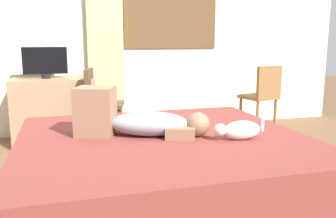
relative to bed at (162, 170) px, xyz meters
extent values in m
plane|color=brown|center=(-0.01, 0.01, -0.25)|extent=(16.00, 16.00, 0.00)
cube|color=beige|center=(-0.01, 2.30, 1.20)|extent=(6.40, 0.12, 2.90)
cube|color=brown|center=(0.73, 2.23, 1.41)|extent=(1.24, 0.02, 1.19)
cube|color=white|center=(0.73, 2.23, 1.41)|extent=(1.16, 0.02, 1.11)
cube|color=#997A56|center=(0.00, 0.00, -0.18)|extent=(2.02, 1.88, 0.14)
cube|color=brown|center=(0.00, 0.00, 0.07)|extent=(1.96, 1.82, 0.36)
ellipsoid|color=#8C939E|center=(-0.08, 0.04, 0.34)|extent=(0.61, 0.43, 0.17)
sphere|color=#8C664C|center=(0.24, -0.08, 0.34)|extent=(0.17, 0.17, 0.17)
cube|color=#8C664C|center=(-0.44, 0.17, 0.42)|extent=(0.33, 0.31, 0.34)
cube|color=#8C664C|center=(0.12, -0.04, 0.29)|extent=(0.28, 0.33, 0.08)
ellipsoid|color=silver|center=(0.49, -0.24, 0.32)|extent=(0.27, 0.13, 0.13)
sphere|color=silver|center=(0.34, -0.23, 0.33)|extent=(0.08, 0.08, 0.08)
cylinder|color=silver|center=(0.64, -0.25, 0.38)|extent=(0.02, 0.02, 0.16)
cube|color=#997A56|center=(-0.77, 1.90, 0.12)|extent=(0.90, 0.56, 0.74)
cylinder|color=black|center=(-0.84, 1.90, 0.52)|extent=(0.10, 0.10, 0.05)
cube|color=black|center=(-0.84, 1.90, 0.69)|extent=(0.48, 0.06, 0.30)
cylinder|color=gold|center=(-0.39, 2.06, 0.53)|extent=(0.07, 0.07, 0.08)
cylinder|color=#4C3828|center=(-0.03, 1.71, -0.03)|extent=(0.04, 0.04, 0.44)
cylinder|color=#4C3828|center=(-0.10, 1.41, -0.03)|extent=(0.04, 0.04, 0.44)
cylinder|color=#4C3828|center=(-0.33, 1.77, -0.03)|extent=(0.04, 0.04, 0.44)
cylinder|color=#4C3828|center=(-0.40, 1.48, -0.03)|extent=(0.04, 0.04, 0.44)
cube|color=#4C3828|center=(-0.22, 1.59, 0.21)|extent=(0.46, 0.46, 0.04)
cube|color=#4C3828|center=(-0.38, 1.63, 0.42)|extent=(0.13, 0.38, 0.38)
cylinder|color=brown|center=(1.52, 1.74, -0.03)|extent=(0.04, 0.04, 0.44)
cylinder|color=brown|center=(1.82, 1.82, -0.03)|extent=(0.04, 0.04, 0.44)
cylinder|color=brown|center=(1.60, 1.45, -0.03)|extent=(0.04, 0.04, 0.44)
cylinder|color=brown|center=(1.89, 1.52, -0.03)|extent=(0.04, 0.04, 0.44)
cube|color=brown|center=(1.71, 1.63, 0.21)|extent=(0.46, 0.46, 0.04)
cube|color=brown|center=(1.75, 1.47, 0.42)|extent=(0.38, 0.13, 0.38)
cube|color=#ADCC75|center=(-0.13, 2.18, 1.04)|extent=(0.44, 0.06, 2.56)
camera|label=1|loc=(-0.64, -2.36, 0.90)|focal=38.37mm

